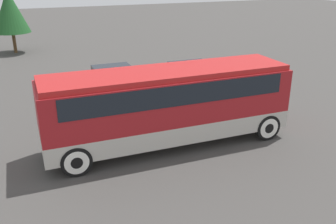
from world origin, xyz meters
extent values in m
plane|color=#423F3D|center=(0.00, 0.00, 0.00)|extent=(120.00, 120.00, 0.00)
cube|color=#B7B2A8|center=(0.00, 0.00, 0.87)|extent=(10.16, 2.54, 0.76)
cube|color=maroon|center=(0.00, 0.00, 2.14)|extent=(10.16, 2.54, 1.78)
cube|color=black|center=(0.00, 0.00, 2.58)|extent=(8.94, 2.58, 0.80)
cube|color=#B21E1E|center=(0.00, 0.00, 3.14)|extent=(9.96, 2.33, 0.22)
cube|color=maroon|center=(4.93, 0.00, 1.88)|extent=(0.36, 2.43, 2.04)
cylinder|color=black|center=(4.17, -1.16, 0.57)|extent=(1.14, 0.28, 1.14)
cylinder|color=silver|center=(4.17, -1.16, 0.57)|extent=(0.89, 0.30, 0.89)
cylinder|color=black|center=(4.17, -1.16, 0.57)|extent=(0.43, 0.32, 0.43)
cylinder|color=black|center=(4.17, 1.16, 0.57)|extent=(1.14, 0.28, 1.14)
cylinder|color=silver|center=(4.17, 1.16, 0.57)|extent=(0.89, 0.30, 0.89)
cylinder|color=black|center=(4.17, 1.16, 0.57)|extent=(0.43, 0.32, 0.43)
cylinder|color=black|center=(-4.00, -1.16, 0.57)|extent=(1.14, 0.28, 1.14)
cylinder|color=silver|center=(-4.00, -1.16, 0.57)|extent=(0.89, 0.30, 0.89)
cylinder|color=black|center=(-4.00, -1.16, 0.57)|extent=(0.43, 0.32, 0.43)
cylinder|color=black|center=(-4.00, 1.16, 0.57)|extent=(1.14, 0.28, 1.14)
cylinder|color=silver|center=(-4.00, 1.16, 0.57)|extent=(0.89, 0.30, 0.89)
cylinder|color=black|center=(-4.00, 1.16, 0.57)|extent=(0.43, 0.32, 0.43)
cube|color=maroon|center=(-0.07, 8.67, 0.55)|extent=(4.42, 1.74, 0.64)
cube|color=black|center=(-0.25, 8.67, 1.12)|extent=(2.30, 1.56, 0.50)
cylinder|color=black|center=(1.72, 7.89, 0.30)|extent=(0.60, 0.22, 0.60)
cylinder|color=black|center=(1.72, 7.89, 0.30)|extent=(0.23, 0.26, 0.23)
cylinder|color=black|center=(1.72, 9.45, 0.30)|extent=(0.60, 0.22, 0.60)
cylinder|color=black|center=(1.72, 9.45, 0.30)|extent=(0.23, 0.26, 0.23)
cylinder|color=black|center=(-1.86, 7.89, 0.30)|extent=(0.60, 0.22, 0.60)
cylinder|color=black|center=(-1.86, 7.89, 0.30)|extent=(0.23, 0.26, 0.23)
cylinder|color=black|center=(-1.86, 9.45, 0.30)|extent=(0.60, 0.22, 0.60)
cylinder|color=black|center=(-1.86, 9.45, 0.30)|extent=(0.23, 0.26, 0.23)
cube|color=black|center=(4.67, 7.53, 0.57)|extent=(4.56, 1.82, 0.64)
cube|color=black|center=(4.49, 7.53, 1.15)|extent=(2.37, 1.64, 0.53)
cylinder|color=black|center=(6.49, 6.71, 0.33)|extent=(0.66, 0.22, 0.66)
cylinder|color=black|center=(6.49, 6.71, 0.33)|extent=(0.25, 0.26, 0.25)
cylinder|color=black|center=(6.49, 8.35, 0.33)|extent=(0.66, 0.22, 0.66)
cylinder|color=black|center=(6.49, 8.35, 0.33)|extent=(0.25, 0.26, 0.25)
cylinder|color=black|center=(2.85, 6.71, 0.33)|extent=(0.66, 0.22, 0.66)
cylinder|color=black|center=(2.85, 6.71, 0.33)|extent=(0.25, 0.26, 0.25)
cylinder|color=black|center=(2.85, 8.35, 0.33)|extent=(0.66, 0.22, 0.66)
cylinder|color=black|center=(2.85, 8.35, 0.33)|extent=(0.25, 0.26, 0.25)
cylinder|color=brown|center=(-5.70, 21.74, 0.88)|extent=(0.28, 0.28, 1.75)
cone|color=#1E5123|center=(-5.70, 21.74, 3.56)|extent=(3.04, 3.04, 3.62)
camera|label=1|loc=(-5.32, -13.34, 7.07)|focal=40.00mm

